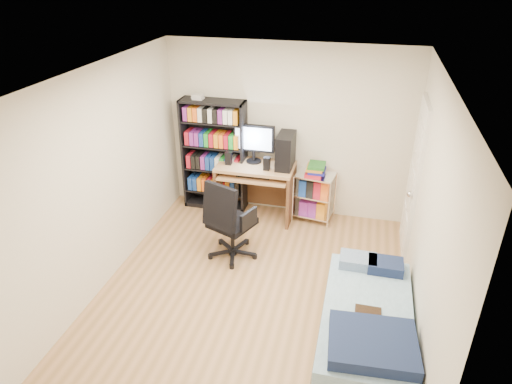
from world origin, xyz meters
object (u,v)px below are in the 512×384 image
(bed, at_px, (367,325))
(media_shelf, at_px, (214,154))
(computer_desk, at_px, (264,169))
(office_chair, at_px, (230,233))

(bed, bearing_deg, media_shelf, 134.94)
(computer_desk, bearing_deg, media_shelf, 172.80)
(media_shelf, relative_size, bed, 0.97)
(media_shelf, distance_m, bed, 3.39)
(bed, bearing_deg, office_chair, 147.78)
(office_chair, bearing_deg, media_shelf, 137.98)
(office_chair, bearing_deg, bed, -10.00)
(media_shelf, xyz_separation_m, bed, (2.35, -2.36, -0.64))
(media_shelf, xyz_separation_m, office_chair, (0.61, -1.26, -0.52))
(computer_desk, distance_m, office_chair, 1.24)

